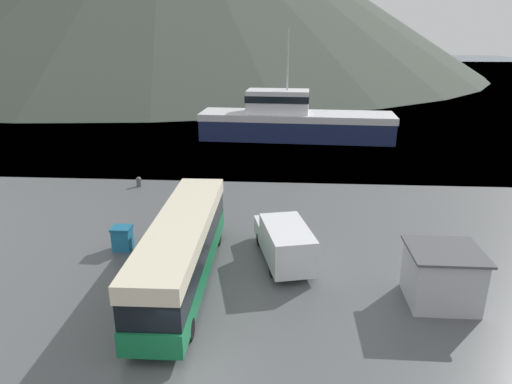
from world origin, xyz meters
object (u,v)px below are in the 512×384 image
storage_bin (122,238)px  dock_kiosk (442,276)px  delivery_van (284,241)px  tour_bus (183,247)px  fishing_boat (293,120)px

storage_bin → dock_kiosk: 17.05m
delivery_van → dock_kiosk: dock_kiosk is taller
tour_bus → storage_bin: tour_bus is taller
fishing_boat → storage_bin: bearing=-15.1°
tour_bus → dock_kiosk: tour_bus is taller
storage_bin → dock_kiosk: bearing=-14.6°
delivery_van → storage_bin: (-9.26, 0.79, -0.50)m
tour_bus → fishing_boat: 33.83m
delivery_van → dock_kiosk: bearing=-39.5°
delivery_van → dock_kiosk: 8.03m
storage_bin → dock_kiosk: (16.49, -4.29, 0.62)m
storage_bin → dock_kiosk: dock_kiosk is taller
fishing_boat → tour_bus: bearing=-6.3°
delivery_van → storage_bin: 9.31m
fishing_boat → dock_kiosk: bearing=14.1°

